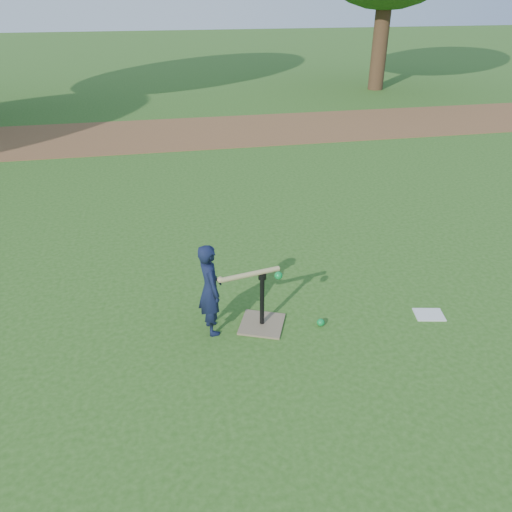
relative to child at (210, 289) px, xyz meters
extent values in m
plane|color=#285116|center=(0.66, 0.34, -0.48)|extent=(80.00, 80.00, 0.00)
cube|color=brown|center=(0.66, 7.84, -0.48)|extent=(24.00, 3.00, 0.01)
imported|color=black|center=(0.00, 0.00, 0.00)|extent=(0.28, 0.38, 0.96)
sphere|color=#0B8032|center=(1.10, -0.16, -0.44)|extent=(0.08, 0.08, 0.08)
cube|color=silver|center=(2.29, -0.22, -0.48)|extent=(0.34, 0.29, 0.01)
cube|color=#79664C|center=(0.51, -0.03, -0.47)|extent=(0.56, 0.56, 0.02)
cylinder|color=black|center=(0.51, -0.03, -0.18)|extent=(0.05, 0.05, 0.55)
cylinder|color=black|center=(0.51, -0.03, 0.10)|extent=(0.08, 0.08, 0.06)
cylinder|color=tan|center=(0.39, -0.05, 0.15)|extent=(0.60, 0.16, 0.05)
sphere|color=tan|center=(0.09, -0.09, 0.15)|extent=(0.06, 0.06, 0.06)
sphere|color=#0B8032|center=(0.66, -0.10, 0.14)|extent=(0.08, 0.08, 0.08)
cylinder|color=#382316|center=(7.16, 12.34, 1.23)|extent=(0.50, 0.50, 3.42)
camera|label=1|loc=(-0.40, -4.11, 2.59)|focal=35.00mm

